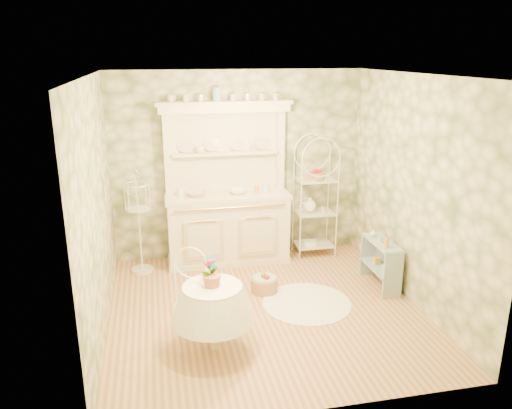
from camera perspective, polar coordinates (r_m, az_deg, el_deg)
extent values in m
plane|color=tan|center=(6.07, 0.98, -11.82)|extent=(3.60, 3.60, 0.00)
plane|color=white|center=(5.31, 1.13, 14.57)|extent=(3.60, 3.60, 0.00)
plane|color=beige|center=(5.45, -17.74, -0.64)|extent=(3.60, 3.60, 0.00)
plane|color=beige|center=(6.18, 17.56, 1.44)|extent=(3.60, 3.60, 0.00)
plane|color=beige|center=(7.25, -2.10, 4.47)|extent=(3.60, 3.60, 0.00)
plane|color=beige|center=(3.91, 6.93, -6.92)|extent=(3.60, 3.60, 0.00)
cube|color=white|center=(7.00, -3.31, 2.27)|extent=(1.87, 0.61, 2.29)
cube|color=white|center=(7.35, 6.78, 0.93)|extent=(0.57, 0.41, 1.80)
cube|color=#8EA6B8|center=(6.69, 14.02, -6.69)|extent=(0.28, 0.70, 0.59)
cylinder|color=white|center=(5.21, -4.91, -13.33)|extent=(0.66, 0.66, 0.61)
cube|color=white|center=(5.24, -7.14, -11.51)|extent=(0.52, 0.52, 0.87)
cube|color=white|center=(6.94, -13.20, -2.16)|extent=(0.33, 0.33, 1.40)
cylinder|color=tan|center=(6.41, 0.94, -9.02)|extent=(0.36, 0.36, 0.22)
cylinder|color=white|center=(6.21, 5.82, -11.13)|extent=(1.39, 1.39, 0.01)
imported|color=white|center=(6.99, -6.81, 1.05)|extent=(0.30, 0.30, 0.07)
imported|color=white|center=(7.05, -2.10, 1.31)|extent=(0.25, 0.25, 0.08)
imported|color=white|center=(7.01, -6.42, 6.11)|extent=(0.16, 0.16, 0.10)
imported|color=white|center=(7.12, -0.36, 6.38)|extent=(0.12, 0.12, 0.09)
imported|color=#3F7238|center=(4.97, -5.22, -7.79)|extent=(0.20, 0.17, 0.31)
imported|color=gold|center=(6.37, 14.70, -4.21)|extent=(0.08, 0.08, 0.16)
imported|color=#84B2C0|center=(6.53, 14.06, -3.87)|extent=(0.05, 0.05, 0.09)
imported|color=silver|center=(6.70, 13.24, -3.32)|extent=(0.09, 0.09, 0.10)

